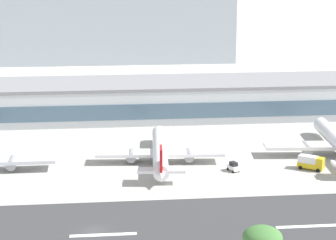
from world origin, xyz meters
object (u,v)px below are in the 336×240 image
at_px(airliner_red_tail_gate_1, 160,153).
at_px(service_box_truck_0, 311,162).
at_px(distant_hotel_block, 86,23).
at_px(service_baggage_tug_1, 233,167).
at_px(terminal_building, 148,99).
at_px(palm_tree_2, 262,240).

xyz_separation_m(airliner_red_tail_gate_1, service_box_truck_0, (34.82, -8.24, -0.87)).
relative_size(distant_hotel_block, service_baggage_tug_1, 39.20).
distance_m(terminal_building, distant_hotel_block, 122.13).
height_order(terminal_building, service_box_truck_0, terminal_building).
bearing_deg(service_box_truck_0, distant_hotel_block, 143.00).
relative_size(terminal_building, service_box_truck_0, 26.51).
xyz_separation_m(terminal_building, distant_hotel_block, (-21.12, 119.66, 12.24)).
bearing_deg(palm_tree_2, distant_hotel_block, 96.58).
xyz_separation_m(airliner_red_tail_gate_1, palm_tree_2, (7.18, -71.66, 9.30)).
bearing_deg(service_box_truck_0, airliner_red_tail_gate_1, -157.76).
bearing_deg(service_baggage_tug_1, service_box_truck_0, 66.58).
height_order(distant_hotel_block, airliner_red_tail_gate_1, distant_hotel_block).
xyz_separation_m(distant_hotel_block, service_baggage_tug_1, (36.95, -175.17, -16.83)).
bearing_deg(palm_tree_2, terminal_building, 93.11).
xyz_separation_m(distant_hotel_block, palm_tree_2, (27.62, -239.31, -5.92)).
bearing_deg(service_baggage_tug_1, airliner_red_tail_gate_1, -135.63).
height_order(distant_hotel_block, palm_tree_2, distant_hotel_block).
bearing_deg(terminal_building, service_baggage_tug_1, -74.08).
distance_m(terminal_building, service_box_truck_0, 65.89).
bearing_deg(airliner_red_tail_gate_1, service_baggage_tug_1, -110.22).
distance_m(airliner_red_tail_gate_1, service_box_truck_0, 35.79).
relative_size(terminal_building, service_baggage_tug_1, 46.73).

